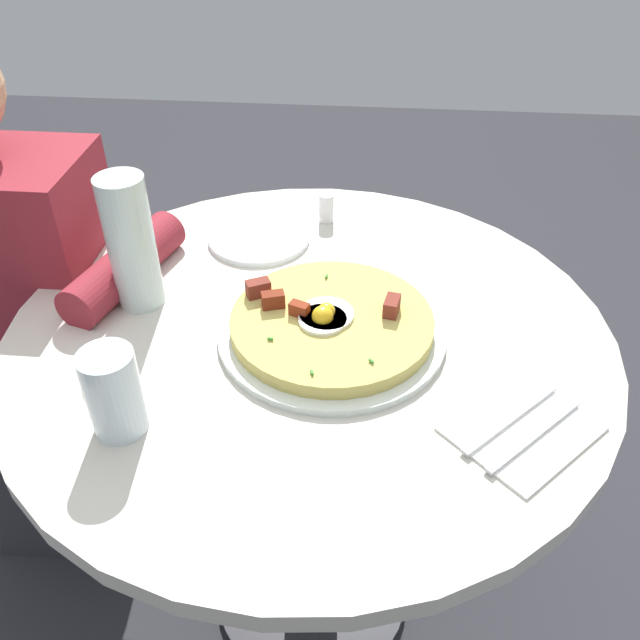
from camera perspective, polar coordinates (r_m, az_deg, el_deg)
The scene contains 12 objects.
ground_plane at distance 1.58m, azimuth -0.68°, elevation -22.48°, with size 6.00×6.00×0.00m, color #2D2D33.
dining_table at distance 1.12m, azimuth -0.90°, elevation -7.79°, with size 0.91×0.91×0.75m.
person_seated at distance 1.44m, azimuth -23.50°, elevation -2.81°, with size 0.53×0.35×1.14m.
pizza_plate at distance 0.97m, azimuth 1.02°, elevation -1.02°, with size 0.34×0.34×0.01m, color silver.
breakfast_pizza at distance 0.96m, azimuth 0.93°, elevation -0.15°, with size 0.30×0.30×0.05m.
bread_plate at distance 1.20m, azimuth -5.29°, elevation 7.12°, with size 0.18×0.18×0.01m, color white.
napkin at distance 0.88m, azimuth 17.07°, elevation -8.97°, with size 0.17×0.14×0.00m, color white.
fork at distance 0.88m, azimuth 16.19°, elevation -8.15°, with size 0.18×0.01×0.01m, color silver.
knife at distance 0.87m, azimuth 18.07°, elevation -9.40°, with size 0.18×0.01×0.01m, color silver.
water_glass at distance 0.84m, azimuth -17.43°, elevation -6.02°, with size 0.07×0.07×0.12m, color silver.
water_bottle at distance 1.02m, azimuth -16.03°, elevation 6.40°, with size 0.07×0.07×0.21m, color silver.
salt_shaker at distance 1.25m, azimuth 0.40°, elevation 9.69°, with size 0.03×0.03×0.05m, color white.
Camera 1 is at (-0.09, 0.77, 1.37)m, focal length 36.97 mm.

